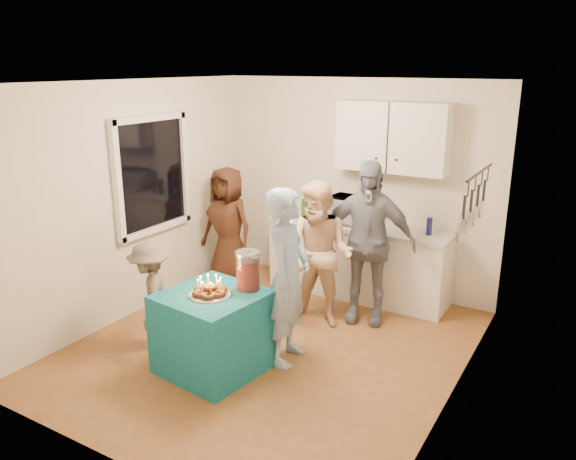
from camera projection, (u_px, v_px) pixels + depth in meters
The scene contains 19 objects.
floor at pixel (270, 347), 5.68m from camera, with size 4.00×4.00×0.00m, color brown.
ceiling at pixel (268, 82), 4.94m from camera, with size 4.00×4.00×0.00m, color white.
back_wall at pixel (356, 186), 6.96m from camera, with size 3.60×3.60×0.00m, color silver.
left_wall at pixel (132, 201), 6.19m from camera, with size 4.00×4.00×0.00m, color silver.
right_wall at pixel (461, 256), 4.43m from camera, with size 4.00×4.00×0.00m, color silver.
window_night at pixel (151, 175), 6.35m from camera, with size 0.04×1.00×1.20m, color black.
counter at pixel (358, 262), 6.86m from camera, with size 2.20×0.58×0.86m, color white.
countertop at pixel (359, 226), 6.73m from camera, with size 2.24×0.62×0.05m, color beige.
upper_cabinet at pixel (392, 137), 6.41m from camera, with size 1.30×0.30×0.80m, color white.
pot_rack at pixel (475, 200), 4.96m from camera, with size 0.12×1.00×0.60m, color black.
microwave at pixel (351, 210), 6.74m from camera, with size 0.56×0.38×0.31m, color white.
party_table at pixel (213, 332), 5.18m from camera, with size 0.85×0.85×0.76m, color #126577.
donut_cake at pixel (210, 286), 5.01m from camera, with size 0.38×0.38×0.18m, color #381C0C, non-canonical shape.
punch_jar at pixel (248, 271), 5.14m from camera, with size 0.22×0.22×0.34m, color #B1110E.
man_birthday at pixel (288, 277), 5.22m from camera, with size 0.62×0.41×1.70m, color #8FADD0.
woman_back_left at pixel (228, 226), 7.14m from camera, with size 0.75×0.49×1.53m, color brown.
woman_back_center at pixel (320, 255), 5.99m from camera, with size 0.77×0.60×1.59m, color #E8A279.
woman_back_right at pixel (366, 242), 6.06m from camera, with size 1.06×0.44×1.80m, color black.
child_near_left at pixel (150, 296), 5.57m from camera, with size 0.71×0.41×1.09m, color #544D43.
Camera 1 is at (2.75, -4.30, 2.76)m, focal length 35.00 mm.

